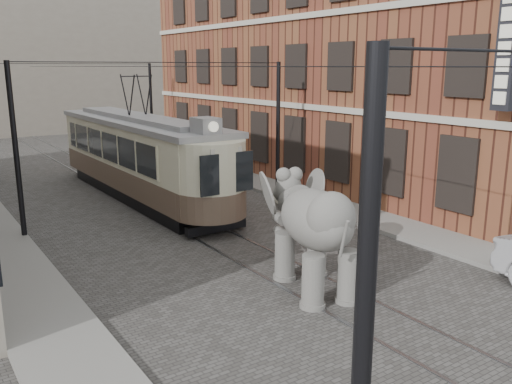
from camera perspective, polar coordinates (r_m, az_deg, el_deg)
ground at (r=16.77m, az=0.04°, el=-7.00°), size 120.00×120.00×0.00m
tram_rails at (r=16.76m, az=0.04°, el=-6.96°), size 1.54×80.00×0.02m
sidewalk_right at (r=20.54m, az=14.08°, el=-3.35°), size 2.00×60.00×0.15m
sidewalk_left at (r=14.43m, az=-22.35°, el=-11.21°), size 2.00×60.00×0.15m
brick_building at (r=29.62m, az=8.20°, el=13.51°), size 8.00×26.00×12.00m
distant_block at (r=53.78m, az=-25.26°, el=13.32°), size 28.00×10.00×14.00m
catenary at (r=20.18m, az=-8.43°, el=5.13°), size 11.00×30.20×6.00m
tram at (r=24.35m, az=-12.40°, el=5.68°), size 2.97×13.74×5.44m
elephant at (r=14.04m, az=6.39°, el=-4.66°), size 3.95×5.47×3.01m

